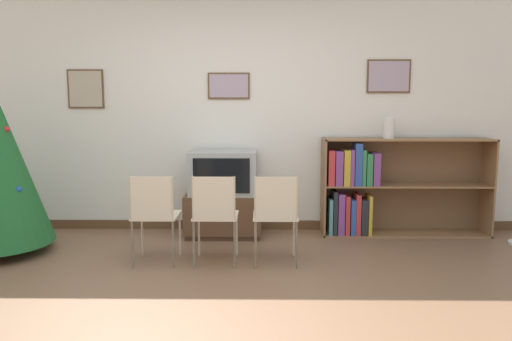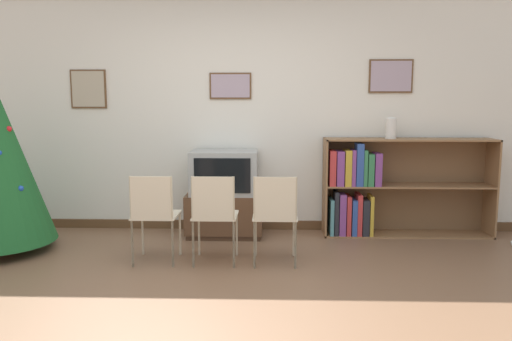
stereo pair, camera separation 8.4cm
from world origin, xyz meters
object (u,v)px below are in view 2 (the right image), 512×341
at_px(television, 224,172).
at_px(vase, 391,128).
at_px(tv_console, 225,214).
at_px(folding_chair_center, 214,213).
at_px(bookshelf, 377,189).
at_px(folding_chair_left, 154,213).
at_px(folding_chair_right, 275,214).

distance_m(television, vase, 1.86).
bearing_deg(tv_console, folding_chair_center, -90.00).
height_order(television, bookshelf, bookshelf).
bearing_deg(television, vase, 2.78).
height_order(tv_console, television, television).
xyz_separation_m(television, folding_chair_left, (-0.54, -0.98, -0.23)).
distance_m(television, folding_chair_center, 1.01).
height_order(folding_chair_left, folding_chair_right, same).
distance_m(folding_chair_right, vase, 1.79).
xyz_separation_m(television, folding_chair_center, (0.00, -0.98, -0.23)).
height_order(tv_console, folding_chair_left, folding_chair_left).
bearing_deg(television, bookshelf, 2.84).
bearing_deg(folding_chair_center, folding_chair_right, 0.00).
relative_size(television, folding_chair_right, 0.87).
bearing_deg(folding_chair_center, vase, 30.85).
relative_size(tv_console, folding_chair_right, 1.00).
bearing_deg(vase, folding_chair_right, -139.42).
bearing_deg(tv_console, folding_chair_right, -61.19).
bearing_deg(folding_chair_right, folding_chair_center, 180.00).
xyz_separation_m(folding_chair_center, folding_chair_right, (0.54, 0.00, 0.00)).
relative_size(folding_chair_right, bookshelf, 0.45).
xyz_separation_m(tv_console, bookshelf, (1.67, 0.08, 0.28)).
xyz_separation_m(folding_chair_center, bookshelf, (1.67, 1.07, 0.04)).
distance_m(folding_chair_left, folding_chair_center, 0.54).
distance_m(folding_chair_left, folding_chair_right, 1.09).
relative_size(folding_chair_right, vase, 3.62).
distance_m(tv_console, bookshelf, 1.69).
bearing_deg(vase, bookshelf, -178.03).
distance_m(television, folding_chair_right, 1.15).
bearing_deg(folding_chair_left, vase, 24.63).
xyz_separation_m(television, folding_chair_right, (0.54, -0.98, -0.23)).
bearing_deg(television, folding_chair_center, -90.00).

